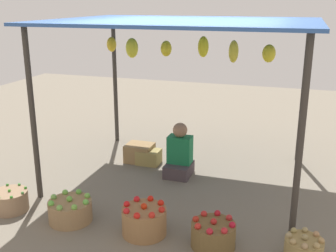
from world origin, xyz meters
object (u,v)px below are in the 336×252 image
basket_potatoes (304,250)px  vendor_person (179,155)px  basket_red_tomatoes (144,220)px  wooden_crate_stacked_rear (140,153)px  basket_green_chilies (10,201)px  wooden_crate_near_vendor (149,157)px  basket_red_apples (213,234)px  basket_green_apples (70,210)px

basket_potatoes → vendor_person: bearing=136.5°
basket_red_tomatoes → wooden_crate_stacked_rear: 2.13m
basket_red_tomatoes → wooden_crate_stacked_rear: (-0.84, 1.96, -0.02)m
basket_green_chilies → wooden_crate_near_vendor: (1.06, 1.92, -0.01)m
vendor_person → basket_potatoes: 2.41m
basket_red_tomatoes → basket_red_apples: (0.76, -0.01, -0.02)m
basket_green_apples → basket_red_tomatoes: bearing=0.3°
basket_red_apples → wooden_crate_stacked_rear: basket_red_apples is taller
basket_red_apples → wooden_crate_stacked_rear: size_ratio=1.11×
wooden_crate_near_vendor → wooden_crate_stacked_rear: (-0.17, 0.05, 0.03)m
vendor_person → wooden_crate_stacked_rear: vendor_person is taller
basket_green_apples → basket_red_tomatoes: size_ratio=1.02×
basket_green_chilies → wooden_crate_stacked_rear: (0.89, 1.97, 0.02)m
basket_green_chilies → basket_potatoes: size_ratio=1.13×
vendor_person → wooden_crate_stacked_rear: bearing=157.5°
basket_green_chilies → basket_red_tomatoes: (1.73, 0.01, 0.03)m
wooden_crate_near_vendor → vendor_person: bearing=-24.3°
basket_green_chilies → basket_red_apples: bearing=0.1°
vendor_person → wooden_crate_near_vendor: 0.66m
basket_red_apples → basket_potatoes: basket_red_apples is taller
basket_potatoes → wooden_crate_stacked_rear: bearing=141.8°
basket_red_apples → wooden_crate_stacked_rear: bearing=129.1°
basket_potatoes → basket_green_apples: bearing=-179.9°
basket_green_apples → wooden_crate_near_vendor: basket_green_apples is taller
basket_red_tomatoes → wooden_crate_stacked_rear: basket_red_tomatoes is taller
vendor_person → basket_red_apples: bearing=-62.7°
wooden_crate_stacked_rear → basket_red_apples: bearing=-50.9°
basket_red_tomatoes → basket_green_chilies: bearing=-179.7°
basket_green_apples → basket_potatoes: size_ratio=1.34×
basket_red_tomatoes → basket_potatoes: size_ratio=1.31×
basket_red_apples → basket_potatoes: (0.89, 0.01, -0.01)m
basket_red_apples → basket_green_apples: bearing=179.9°
basket_red_tomatoes → basket_red_apples: basket_red_tomatoes is taller
basket_potatoes → basket_red_apples: bearing=-179.5°
basket_red_tomatoes → basket_red_apples: bearing=-0.6°
vendor_person → basket_red_apples: 1.88m
basket_red_tomatoes → wooden_crate_stacked_rear: bearing=113.1°
basket_red_apples → wooden_crate_near_vendor: (-1.43, 1.92, -0.03)m
vendor_person → basket_red_tomatoes: 1.66m
basket_green_chilies → basket_red_apples: basket_red_apples is taller
wooden_crate_near_vendor → wooden_crate_stacked_rear: bearing=163.8°
basket_green_chilies → wooden_crate_near_vendor: bearing=61.1°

